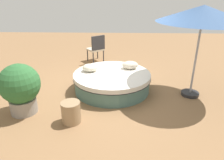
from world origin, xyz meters
TOP-DOWN VIEW (x-y plane):
  - ground_plane at (0.00, 0.00)m, footprint 16.00×16.00m
  - round_bed at (0.00, 0.00)m, footprint 2.01×2.01m
  - throw_pillow_0 at (0.48, 0.37)m, footprint 0.44×0.32m
  - throw_pillow_1 at (-0.59, 0.14)m, footprint 0.41×0.35m
  - patio_chair at (-0.64, 2.37)m, footprint 0.72×0.71m
  - patio_umbrella at (1.99, -0.23)m, footprint 2.04×2.04m
  - planter at (-1.88, -1.17)m, footprint 0.84×0.84m
  - side_table at (-0.77, -1.50)m, footprint 0.38×0.38m

SIDE VIEW (x-z plane):
  - ground_plane at x=0.00m, z-range 0.00..0.00m
  - side_table at x=-0.77m, z-range 0.00..0.45m
  - round_bed at x=0.00m, z-range 0.01..0.48m
  - patio_chair at x=-0.64m, z-range 0.07..1.05m
  - throw_pillow_1 at x=-0.59m, z-range 0.48..0.67m
  - throw_pillow_0 at x=0.48m, z-range 0.48..0.68m
  - planter at x=-1.88m, z-range 0.06..1.16m
  - patio_umbrella at x=1.99m, z-range 0.88..3.06m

